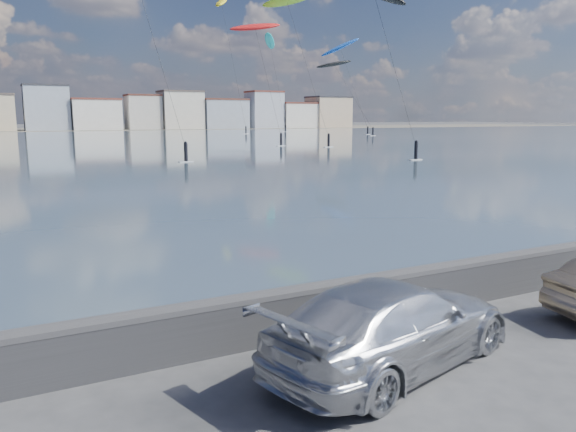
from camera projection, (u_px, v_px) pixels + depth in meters
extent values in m
plane|color=#333335|center=(351.00, 404.00, 8.53)|extent=(700.00, 700.00, 0.00)
cube|color=#344E5C|center=(26.00, 144.00, 88.39)|extent=(500.00, 177.00, 0.00)
cube|color=#4C473D|center=(8.00, 130.00, 183.09)|extent=(500.00, 60.00, 0.00)
cube|color=#28282B|center=(273.00, 320.00, 10.80)|extent=(400.00, 0.35, 0.90)
cylinder|color=#28282B|center=(273.00, 298.00, 10.72)|extent=(400.00, 0.36, 0.36)
cube|color=#9EA8B7|center=(46.00, 109.00, 174.70)|extent=(13.00, 10.00, 13.50)
cube|color=#2D2D33|center=(45.00, 85.00, 173.46)|extent=(13.26, 10.20, 0.60)
cube|color=white|center=(95.00, 115.00, 181.65)|extent=(15.00, 12.00, 9.50)
cube|color=brown|center=(94.00, 99.00, 180.77)|extent=(15.30, 12.24, 0.60)
cube|color=beige|center=(143.00, 113.00, 188.59)|extent=(11.00, 9.00, 11.00)
cube|color=#562D23|center=(142.00, 95.00, 187.57)|extent=(11.22, 9.18, 0.60)
cube|color=beige|center=(181.00, 111.00, 194.38)|extent=(14.00, 11.00, 12.50)
cube|color=#4C423D|center=(180.00, 91.00, 193.23)|extent=(14.28, 11.22, 0.60)
cube|color=#9EA8B7|center=(223.00, 115.00, 201.66)|extent=(16.00, 12.00, 10.00)
cube|color=#562D23|center=(222.00, 100.00, 200.73)|extent=(16.32, 12.24, 0.60)
cube|color=#B2B7C6|center=(264.00, 111.00, 208.91)|extent=(12.00, 10.00, 13.00)
cube|color=brown|center=(264.00, 92.00, 207.72)|extent=(12.24, 10.20, 0.60)
cube|color=white|center=(296.00, 116.00, 215.41)|extent=(14.00, 11.00, 9.00)
cube|color=brown|center=(296.00, 103.00, 214.57)|extent=(14.28, 11.22, 0.60)
cube|color=#CCB293|center=(328.00, 113.00, 221.80)|extent=(15.00, 12.00, 11.50)
cube|color=#2D2D33|center=(328.00, 97.00, 220.74)|extent=(15.30, 12.24, 0.60)
imported|color=silver|center=(393.00, 324.00, 9.75)|extent=(5.63, 3.46, 1.52)
ellipsoid|color=#19BFBF|center=(270.00, 41.00, 163.46)|extent=(7.51, 9.92, 5.01)
cube|color=white|center=(285.00, 132.00, 159.57)|extent=(1.40, 0.42, 0.08)
cylinder|color=black|center=(285.00, 128.00, 159.42)|extent=(0.36, 0.36, 1.70)
sphere|color=black|center=(285.00, 125.00, 159.26)|extent=(0.28, 0.28, 0.28)
cylinder|color=black|center=(277.00, 84.00, 161.41)|extent=(0.15, 9.75, 24.73)
ellipsoid|color=black|center=(334.00, 64.00, 133.56)|extent=(9.38, 4.35, 2.81)
cube|color=white|center=(373.00, 136.00, 126.68)|extent=(1.40, 0.42, 0.08)
cylinder|color=black|center=(373.00, 132.00, 126.52)|extent=(0.36, 0.36, 1.70)
sphere|color=black|center=(373.00, 128.00, 126.36)|extent=(0.28, 0.28, 0.28)
cylinder|color=black|center=(353.00, 96.00, 130.01)|extent=(2.73, 12.64, 15.33)
cube|color=white|center=(416.00, 160.00, 56.16)|extent=(1.40, 0.42, 0.08)
cylinder|color=black|center=(416.00, 151.00, 56.01)|extent=(0.36, 0.36, 1.70)
sphere|color=black|center=(416.00, 142.00, 55.85)|extent=(0.28, 0.28, 0.28)
cylinder|color=black|center=(393.00, 63.00, 60.58)|extent=(3.29, 12.44, 17.35)
cube|color=white|center=(186.00, 162.00, 53.63)|extent=(1.40, 0.42, 0.08)
cylinder|color=black|center=(186.00, 152.00, 53.48)|extent=(0.36, 0.36, 1.70)
sphere|color=black|center=(186.00, 143.00, 53.32)|extent=(0.28, 0.28, 0.28)
cylinder|color=black|center=(146.00, 13.00, 57.11)|extent=(2.75, 15.28, 26.74)
ellipsoid|color=#8CD826|center=(287.00, 1.00, 86.77)|extent=(7.82, 5.49, 3.08)
cube|color=white|center=(329.00, 147.00, 79.71)|extent=(1.40, 0.42, 0.08)
cylinder|color=black|center=(329.00, 141.00, 79.55)|extent=(0.36, 0.36, 1.70)
sphere|color=black|center=(329.00, 134.00, 79.39)|extent=(0.28, 0.28, 0.28)
cylinder|color=black|center=(307.00, 66.00, 83.13)|extent=(0.20, 12.61, 20.71)
ellipsoid|color=yellow|center=(221.00, 2.00, 144.03)|extent=(7.64, 10.84, 5.44)
cube|color=white|center=(246.00, 134.00, 139.97)|extent=(1.40, 0.42, 0.08)
cylinder|color=black|center=(246.00, 130.00, 139.81)|extent=(0.36, 0.36, 1.70)
sphere|color=black|center=(246.00, 127.00, 139.65)|extent=(0.28, 0.28, 0.28)
cylinder|color=black|center=(233.00, 65.00, 141.89)|extent=(1.30, 12.00, 31.95)
ellipsoid|color=blue|center=(340.00, 47.00, 143.26)|extent=(9.68, 8.29, 5.74)
cube|color=white|center=(368.00, 134.00, 135.96)|extent=(1.40, 0.42, 0.08)
cylinder|color=black|center=(368.00, 131.00, 135.80)|extent=(0.36, 0.36, 1.70)
sphere|color=black|center=(368.00, 127.00, 135.64)|extent=(0.28, 0.28, 0.28)
cylinder|color=black|center=(354.00, 87.00, 139.50)|extent=(0.16, 12.81, 20.45)
ellipsoid|color=red|center=(255.00, 27.00, 86.49)|extent=(8.08, 5.37, 2.29)
cube|color=white|center=(281.00, 146.00, 82.75)|extent=(1.40, 0.42, 0.08)
cylinder|color=black|center=(281.00, 140.00, 82.60)|extent=(0.36, 0.36, 1.70)
sphere|color=black|center=(281.00, 133.00, 82.44)|extent=(0.28, 0.28, 0.28)
cylinder|color=black|center=(268.00, 81.00, 84.51)|extent=(0.44, 8.11, 16.64)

